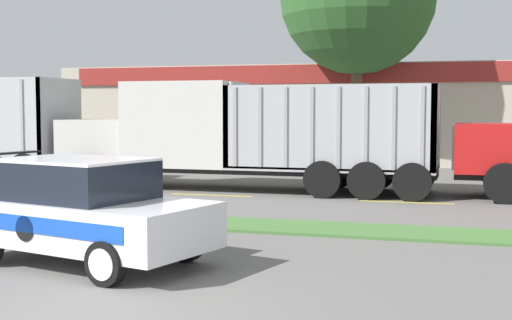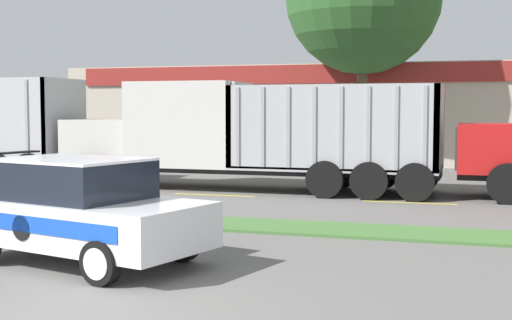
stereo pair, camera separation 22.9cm
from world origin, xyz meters
The scene contains 7 objects.
ground_plane centered at (0.00, 0.00, 0.00)m, with size 600.00×600.00×0.00m, color slate.
grass_verge centered at (0.00, 6.75, 0.03)m, with size 120.00×1.56×0.06m, color #477538.
centre_line_3 centered at (-8.02, 11.53, 0.00)m, with size 2.40×0.14×0.01m, color yellow.
centre_line_4 centered at (-2.62, 11.53, 0.00)m, with size 2.40×0.14×0.01m, color yellow.
centre_line_5 centered at (2.78, 11.53, 0.00)m, with size 2.40×0.14×0.01m, color yellow.
dump_truck_trail centered at (-3.25, 13.08, 1.63)m, with size 11.51×2.85×3.23m.
rally_car centered at (-1.53, 2.68, 0.85)m, with size 4.40×2.86×1.69m.
Camera 2 is at (4.47, -7.12, 2.45)m, focal length 50.00 mm.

